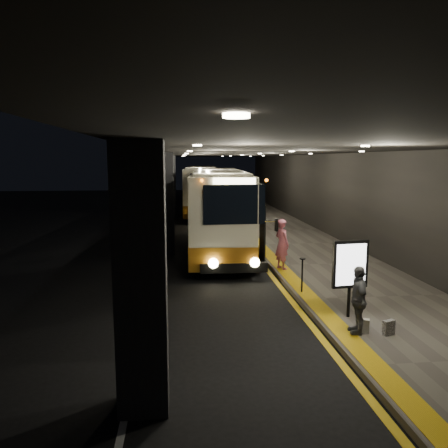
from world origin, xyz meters
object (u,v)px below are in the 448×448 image
info_sign (350,266)px  stanchion_post (302,275)px  coach_second (202,192)px  coach_main (219,213)px  passenger_boarding (282,244)px  bag_polka (389,328)px  passenger_waiting_grey (358,300)px  bag_plain (364,326)px

info_sign → stanchion_post: info_sign is taller
coach_second → info_sign: coach_second is taller
coach_main → info_sign: (2.43, -9.41, -0.21)m
passenger_boarding → coach_main: bearing=-1.3°
bag_polka → passenger_waiting_grey: bearing=163.1°
coach_second → passenger_boarding: bearing=-80.0°
coach_main → bag_polka: bearing=-71.1°
bag_polka → coach_second: bearing=97.2°
passenger_waiting_grey → info_sign: bearing=177.0°
bag_polka → bag_plain: (-0.50, 0.22, -0.02)m
stanchion_post → coach_main: bearing=104.2°
coach_main → stanchion_post: bearing=-72.2°
bag_plain → coach_second: bearing=96.0°
passenger_waiting_grey → info_sign: (0.20, 1.01, 0.54)m
coach_second → bag_polka: size_ratio=32.51×
info_sign → passenger_waiting_grey: bearing=-107.5°
bag_plain → stanchion_post: bearing=100.2°
coach_main → passenger_waiting_grey: bearing=-74.3°
coach_main → info_sign: bearing=-71.9°
bag_plain → stanchion_post: 3.22m
passenger_waiting_grey → coach_main: bearing=-159.9°
bag_polka → bag_plain: size_ratio=1.10×
coach_second → bag_plain: 23.77m
coach_main → stanchion_post: coach_main is taller
coach_second → bag_polka: 24.04m
passenger_boarding → bag_plain: passenger_boarding is taller
coach_main → passenger_waiting_grey: (2.24, -10.42, -0.75)m
info_sign → stanchion_post: 2.38m
passenger_waiting_grey → stanchion_post: passenger_waiting_grey is taller
info_sign → bag_plain: bearing=-98.2°
coach_second → coach_main: bearing=-86.0°
stanchion_post → bag_polka: bearing=-72.5°
bag_polka → bag_plain: bearing=156.2°
coach_second → bag_plain: (2.49, -23.60, -1.36)m
passenger_waiting_grey → bag_plain: 0.65m
stanchion_post → passenger_boarding: bearing=89.0°
info_sign → coach_second: bearing=89.9°
coach_main → coach_second: bearing=94.0°
passenger_waiting_grey → bag_polka: size_ratio=4.57×
coach_main → passenger_boarding: size_ratio=6.21×
coach_second → passenger_waiting_grey: bearing=-80.8°
info_sign → stanchion_post: bearing=99.0°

